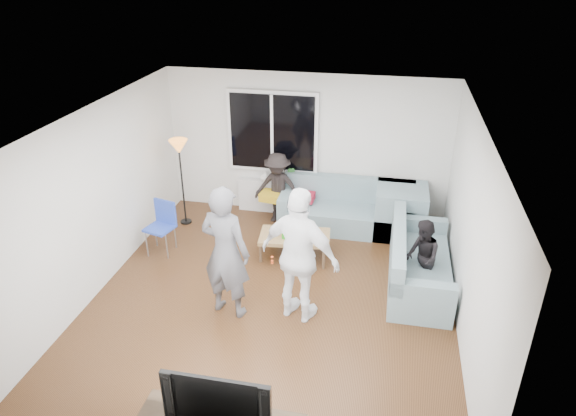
% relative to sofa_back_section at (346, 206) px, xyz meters
% --- Properties ---
extents(floor, '(5.00, 5.50, 0.04)m').
position_rel_sofa_back_section_xyz_m(floor, '(-0.80, -2.27, -0.45)').
color(floor, '#56351C').
rests_on(floor, ground).
extents(ceiling, '(5.00, 5.50, 0.04)m').
position_rel_sofa_back_section_xyz_m(ceiling, '(-0.80, -2.27, 2.20)').
color(ceiling, white).
rests_on(ceiling, ground).
extents(wall_back, '(5.00, 0.04, 2.60)m').
position_rel_sofa_back_section_xyz_m(wall_back, '(-0.80, 0.50, 0.88)').
color(wall_back, silver).
rests_on(wall_back, ground).
extents(wall_front, '(5.00, 0.04, 2.60)m').
position_rel_sofa_back_section_xyz_m(wall_front, '(-0.80, -5.04, 0.88)').
color(wall_front, silver).
rests_on(wall_front, ground).
extents(wall_left, '(0.04, 5.50, 2.60)m').
position_rel_sofa_back_section_xyz_m(wall_left, '(-3.32, -2.27, 0.88)').
color(wall_left, silver).
rests_on(wall_left, ground).
extents(wall_right, '(0.04, 5.50, 2.60)m').
position_rel_sofa_back_section_xyz_m(wall_right, '(1.72, -2.27, 0.88)').
color(wall_right, silver).
rests_on(wall_right, ground).
extents(window_frame, '(1.62, 0.06, 1.47)m').
position_rel_sofa_back_section_xyz_m(window_frame, '(-1.40, 0.42, 1.12)').
color(window_frame, white).
rests_on(window_frame, wall_back).
extents(window_glass, '(1.50, 0.02, 1.35)m').
position_rel_sofa_back_section_xyz_m(window_glass, '(-1.40, 0.38, 1.12)').
color(window_glass, black).
rests_on(window_glass, window_frame).
extents(window_mullion, '(0.05, 0.03, 1.35)m').
position_rel_sofa_back_section_xyz_m(window_mullion, '(-1.40, 0.37, 1.12)').
color(window_mullion, white).
rests_on(window_mullion, window_frame).
extents(radiator, '(1.30, 0.12, 0.62)m').
position_rel_sofa_back_section_xyz_m(radiator, '(-1.40, 0.38, -0.11)').
color(radiator, silver).
rests_on(radiator, floor).
extents(potted_plant, '(0.21, 0.19, 0.32)m').
position_rel_sofa_back_section_xyz_m(potted_plant, '(-1.06, 0.35, 0.36)').
color(potted_plant, '#2F6E2C').
rests_on(potted_plant, radiator).
extents(vase, '(0.19, 0.19, 0.19)m').
position_rel_sofa_back_section_xyz_m(vase, '(-1.53, 0.35, 0.29)').
color(vase, white).
rests_on(vase, radiator).
extents(sofa_back_section, '(2.30, 0.85, 0.85)m').
position_rel_sofa_back_section_xyz_m(sofa_back_section, '(0.00, 0.00, 0.00)').
color(sofa_back_section, gray).
rests_on(sofa_back_section, floor).
extents(sofa_right_section, '(2.00, 0.85, 0.85)m').
position_rel_sofa_back_section_xyz_m(sofa_right_section, '(1.22, -1.48, 0.00)').
color(sofa_right_section, gray).
rests_on(sofa_right_section, floor).
extents(sofa_corner, '(0.85, 0.85, 0.85)m').
position_rel_sofa_back_section_xyz_m(sofa_corner, '(0.93, 0.00, 0.00)').
color(sofa_corner, gray).
rests_on(sofa_corner, floor).
extents(cushion_yellow, '(0.42, 0.37, 0.14)m').
position_rel_sofa_back_section_xyz_m(cushion_yellow, '(-1.33, -0.02, 0.09)').
color(cushion_yellow, gold).
rests_on(cushion_yellow, sofa_back_section).
extents(cushion_red, '(0.37, 0.32, 0.13)m').
position_rel_sofa_back_section_xyz_m(cushion_red, '(-0.76, 0.06, 0.09)').
color(cushion_red, maroon).
rests_on(cushion_red, sofa_back_section).
extents(coffee_table, '(1.15, 0.71, 0.40)m').
position_rel_sofa_back_section_xyz_m(coffee_table, '(-0.70, -1.12, -0.22)').
color(coffee_table, '#A58250').
rests_on(coffee_table, floor).
extents(pitcher, '(0.17, 0.17, 0.17)m').
position_rel_sofa_back_section_xyz_m(pitcher, '(-0.83, -1.06, 0.06)').
color(pitcher, maroon).
rests_on(pitcher, coffee_table).
extents(side_chair, '(0.49, 0.49, 0.86)m').
position_rel_sofa_back_section_xyz_m(side_chair, '(-2.85, -1.40, 0.01)').
color(side_chair, '#2945B4').
rests_on(side_chair, floor).
extents(floor_lamp, '(0.32, 0.32, 1.56)m').
position_rel_sofa_back_section_xyz_m(floor_lamp, '(-2.85, -0.36, 0.36)').
color(floor_lamp, orange).
rests_on(floor_lamp, floor).
extents(player_left, '(0.76, 0.58, 1.86)m').
position_rel_sofa_back_section_xyz_m(player_left, '(-1.32, -2.65, 0.51)').
color(player_left, '#4D4D52').
rests_on(player_left, floor).
extents(player_right, '(1.19, 0.79, 1.88)m').
position_rel_sofa_back_section_xyz_m(player_right, '(-0.36, -2.57, 0.51)').
color(player_right, white).
rests_on(player_right, floor).
extents(spectator_right, '(0.54, 0.63, 1.11)m').
position_rel_sofa_back_section_xyz_m(spectator_right, '(1.22, -1.65, 0.13)').
color(spectator_right, black).
rests_on(spectator_right, floor).
extents(spectator_back, '(0.89, 0.58, 1.30)m').
position_rel_sofa_back_section_xyz_m(spectator_back, '(-1.23, 0.03, 0.23)').
color(spectator_back, black).
rests_on(spectator_back, floor).
extents(television, '(1.03, 0.14, 0.59)m').
position_rel_sofa_back_section_xyz_m(television, '(-0.72, -4.77, 0.31)').
color(television, black).
rests_on(television, tv_console).
extents(bottle_c, '(0.07, 0.07, 0.19)m').
position_rel_sofa_back_section_xyz_m(bottle_c, '(-0.66, -0.99, 0.07)').
color(bottle_c, '#331A0B').
rests_on(bottle_c, coffee_table).
extents(bottle_b, '(0.08, 0.08, 0.22)m').
position_rel_sofa_back_section_xyz_m(bottle_b, '(-0.84, -1.25, 0.09)').
color(bottle_b, green).
rests_on(bottle_b, coffee_table).
extents(bottle_d, '(0.07, 0.07, 0.28)m').
position_rel_sofa_back_section_xyz_m(bottle_d, '(-0.48, -1.24, 0.12)').
color(bottle_d, orange).
rests_on(bottle_d, coffee_table).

